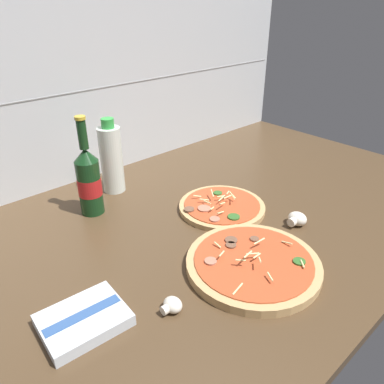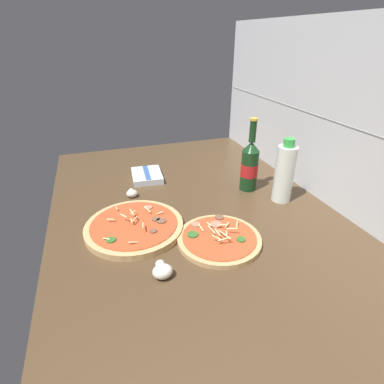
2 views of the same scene
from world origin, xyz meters
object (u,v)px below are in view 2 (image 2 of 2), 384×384
at_px(mushroom_right, 132,193).
at_px(pizza_near, 134,227).
at_px(dish_towel, 147,176).
at_px(mushroom_left, 162,271).
at_px(oil_bottle, 284,173).
at_px(pizza_far, 219,239).
at_px(beer_bottle, 250,165).

bearing_deg(mushroom_right, pizza_near, -6.32).
distance_m(mushroom_right, dish_towel, 0.16).
xyz_separation_m(pizza_near, mushroom_left, (0.22, 0.03, 0.01)).
height_order(pizza_near, oil_bottle, oil_bottle).
bearing_deg(mushroom_right, pizza_far, 29.64).
xyz_separation_m(oil_bottle, dish_towel, (-0.32, -0.41, -0.09)).
xyz_separation_m(pizza_near, pizza_far, (0.13, 0.22, -0.00)).
height_order(pizza_near, mushroom_left, pizza_near).
xyz_separation_m(oil_bottle, mushroom_left, (0.24, -0.48, -0.09)).
bearing_deg(pizza_far, dish_towel, -166.69).
distance_m(mushroom_left, mushroom_right, 0.43).
distance_m(beer_bottle, oil_bottle, 0.13).
distance_m(pizza_far, beer_bottle, 0.36).
bearing_deg(pizza_near, pizza_far, 58.78).
relative_size(beer_bottle, mushroom_right, 6.49).
xyz_separation_m(pizza_far, beer_bottle, (-0.27, 0.23, 0.09)).
bearing_deg(dish_towel, mushroom_left, -7.09).
bearing_deg(mushroom_right, beer_bottle, 80.11).
xyz_separation_m(pizza_near, mushroom_right, (-0.21, 0.02, 0.00)).
xyz_separation_m(pizza_far, mushroom_right, (-0.34, -0.19, 0.01)).
height_order(pizza_near, pizza_far, pizza_near).
relative_size(pizza_near, beer_bottle, 1.09).
bearing_deg(beer_bottle, pizza_far, -40.74).
relative_size(oil_bottle, mushroom_left, 4.31).
distance_m(pizza_near, pizza_far, 0.25).
height_order(pizza_near, beer_bottle, beer_bottle).
relative_size(beer_bottle, oil_bottle, 1.20).
xyz_separation_m(beer_bottle, mushroom_right, (-0.07, -0.42, -0.08)).
xyz_separation_m(pizza_near, dish_towel, (-0.35, 0.10, 0.00)).
bearing_deg(dish_towel, mushroom_right, -30.32).
bearing_deg(oil_bottle, mushroom_left, -63.70).
height_order(beer_bottle, dish_towel, beer_bottle).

